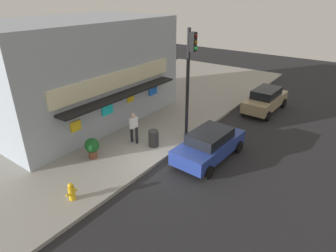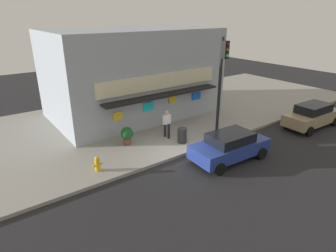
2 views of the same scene
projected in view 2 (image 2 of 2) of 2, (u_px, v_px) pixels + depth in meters
name	position (u px, v px, depth m)	size (l,w,h in m)	color
ground_plane	(184.00, 156.00, 15.78)	(61.20, 61.20, 0.00)	#232326
sidewalk	(128.00, 122.00, 20.49)	(40.80, 12.65, 0.17)	gray
corner_building	(133.00, 72.00, 21.13)	(11.80, 7.94, 6.17)	#9EA8B2
traffic_light	(221.00, 77.00, 16.20)	(0.32, 0.58, 5.99)	black
fire_hydrant	(97.00, 164.00, 13.88)	(0.51, 0.27, 0.77)	gold
trash_can	(182.00, 135.00, 16.90)	(0.55, 0.55, 0.90)	#2D2D2D
pedestrian	(167.00, 123.00, 17.38)	(0.61, 0.52, 1.73)	black
potted_plant_by_doorway	(127.00, 134.00, 16.60)	(0.73, 0.73, 1.06)	brown
parked_car_blue	(230.00, 146.00, 15.16)	(4.41, 2.23, 1.54)	navy
parked_car_tan	(312.00, 115.00, 19.57)	(4.55, 2.08, 1.63)	#9E8966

